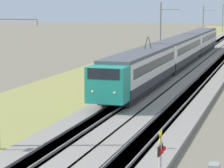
% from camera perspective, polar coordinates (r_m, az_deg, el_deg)
% --- Properties ---
extents(ballast_main, '(240.00, 4.40, 0.30)m').
position_cam_1_polar(ballast_main, '(70.12, 7.93, 2.25)').
color(ballast_main, gray).
rests_on(ballast_main, ground).
extents(ballast_adjacent, '(240.00, 4.40, 0.30)m').
position_cam_1_polar(ballast_adjacent, '(69.58, 11.38, 2.12)').
color(ballast_adjacent, gray).
rests_on(ballast_adjacent, ground).
extents(track_main, '(240.00, 1.57, 0.45)m').
position_cam_1_polar(track_main, '(70.12, 7.93, 2.26)').
color(track_main, '#4C4238').
rests_on(track_main, ground).
extents(track_adjacent, '(240.00, 1.57, 0.45)m').
position_cam_1_polar(track_adjacent, '(69.58, 11.38, 2.13)').
color(track_adjacent, '#4C4238').
rests_on(track_adjacent, ground).
extents(grass_verge, '(240.00, 12.37, 0.12)m').
position_cam_1_polar(grass_verge, '(71.19, 3.56, 2.34)').
color(grass_verge, '#99934C').
rests_on(grass_verge, ground).
extents(passenger_train, '(58.94, 2.88, 4.85)m').
position_cam_1_polar(passenger_train, '(64.63, 7.21, 3.61)').
color(passenger_train, teal).
rests_on(passenger_train, ground).
extents(crossing_signal_far, '(0.70, 0.23, 3.27)m').
position_cam_1_polar(crossing_signal_far, '(19.53, 5.23, -8.67)').
color(crossing_signal_far, beige).
rests_on(crossing_signal_far, ground).
extents(catenary_mast_mid, '(0.22, 2.56, 8.04)m').
position_cam_1_polar(catenary_mast_mid, '(67.78, 5.27, 5.49)').
color(catenary_mast_mid, slate).
rests_on(catenary_mast_mid, ground).
extents(catenary_mast_far, '(0.22, 2.56, 7.49)m').
position_cam_1_polar(catenary_mast_far, '(109.03, 9.79, 6.41)').
color(catenary_mast_far, slate).
rests_on(catenary_mast_far, ground).
extents(catenary_mast_distant, '(0.22, 2.56, 7.93)m').
position_cam_1_polar(catenary_mast_distant, '(150.58, 11.83, 7.00)').
color(catenary_mast_distant, slate).
rests_on(catenary_mast_distant, ground).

